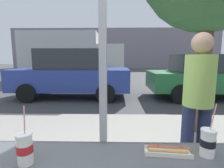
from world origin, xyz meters
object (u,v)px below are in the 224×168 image
(soda_cup_left, at_px, (25,148))
(box_truck, at_px, (71,55))
(soda_cup_right, at_px, (208,142))
(hotdog_tray_far, at_px, (168,150))
(parked_car_blue, at_px, (72,74))
(parked_car_green, at_px, (209,76))
(pedestrian, at_px, (198,97))

(soda_cup_left, xyz_separation_m, box_truck, (-2.58, 11.26, 0.67))
(soda_cup_right, distance_m, hotdog_tray_far, 0.24)
(soda_cup_left, height_order, parked_car_blue, parked_car_blue)
(parked_car_green, bearing_deg, parked_car_blue, -180.00)
(soda_cup_left, relative_size, pedestrian, 0.20)
(soda_cup_left, distance_m, box_truck, 11.58)
(parked_car_green, height_order, box_truck, box_truck)
(parked_car_green, bearing_deg, soda_cup_left, -124.80)
(soda_cup_right, distance_m, parked_car_green, 6.32)
(soda_cup_right, relative_size, hotdog_tray_far, 1.14)
(parked_car_blue, height_order, parked_car_green, parked_car_blue)
(parked_car_green, bearing_deg, pedestrian, -118.74)
(hotdog_tray_far, distance_m, parked_car_green, 6.41)
(soda_cup_left, height_order, box_truck, box_truck)
(parked_car_blue, bearing_deg, hotdog_tray_far, -70.48)
(soda_cup_left, bearing_deg, soda_cup_right, 5.58)
(soda_cup_right, height_order, pedestrian, pedestrian)
(soda_cup_right, bearing_deg, parked_car_blue, 111.51)
(box_truck, bearing_deg, hotdog_tray_far, -73.08)
(hotdog_tray_far, distance_m, box_truck, 11.68)
(soda_cup_right, xyz_separation_m, parked_car_green, (2.93, 5.60, -0.19))
(parked_car_green, bearing_deg, soda_cup_right, -117.60)
(soda_cup_left, bearing_deg, parked_car_blue, 101.62)
(soda_cup_right, height_order, box_truck, box_truck)
(soda_cup_right, xyz_separation_m, box_truck, (-3.62, 11.16, 0.68))
(box_truck, bearing_deg, parked_car_green, -40.38)
(soda_cup_left, height_order, parked_car_green, parked_car_green)
(soda_cup_left, xyz_separation_m, hotdog_tray_far, (0.81, 0.11, -0.07))
(hotdog_tray_far, xyz_separation_m, parked_car_green, (3.15, 5.58, -0.13))
(parked_car_blue, height_order, pedestrian, parked_car_blue)
(soda_cup_right, distance_m, box_truck, 11.75)
(parked_car_green, height_order, pedestrian, pedestrian)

